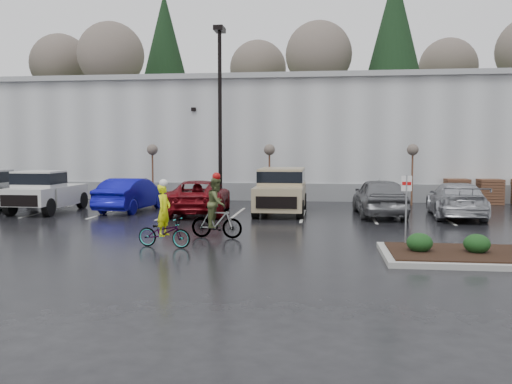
# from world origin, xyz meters

# --- Properties ---
(ground) EXTENTS (120.00, 120.00, 0.00)m
(ground) POSITION_xyz_m (0.00, 0.00, 0.00)
(ground) COLOR black
(ground) RESTS_ON ground
(warehouse) EXTENTS (60.50, 15.50, 7.20)m
(warehouse) POSITION_xyz_m (0.00, 21.99, 3.65)
(warehouse) COLOR #A4A6A8
(warehouse) RESTS_ON ground
(wooded_ridge) EXTENTS (80.00, 25.00, 6.00)m
(wooded_ridge) POSITION_xyz_m (0.00, 45.00, 3.00)
(wooded_ridge) COLOR #263917
(wooded_ridge) RESTS_ON ground
(lamppost) EXTENTS (0.50, 1.00, 9.22)m
(lamppost) POSITION_xyz_m (-4.00, 12.00, 5.69)
(lamppost) COLOR black
(lamppost) RESTS_ON ground
(sapling_west) EXTENTS (0.60, 0.60, 3.20)m
(sapling_west) POSITION_xyz_m (-8.00, 13.00, 2.73)
(sapling_west) COLOR #43261B
(sapling_west) RESTS_ON ground
(sapling_mid) EXTENTS (0.60, 0.60, 3.20)m
(sapling_mid) POSITION_xyz_m (-1.50, 13.00, 2.73)
(sapling_mid) COLOR #43261B
(sapling_mid) RESTS_ON ground
(sapling_east) EXTENTS (0.60, 0.60, 3.20)m
(sapling_east) POSITION_xyz_m (6.00, 13.00, 2.73)
(sapling_east) COLOR #43261B
(sapling_east) RESTS_ON ground
(pallet_stack_a) EXTENTS (1.20, 1.20, 1.35)m
(pallet_stack_a) POSITION_xyz_m (8.50, 14.00, 0.68)
(pallet_stack_a) COLOR #43261B
(pallet_stack_a) RESTS_ON ground
(pallet_stack_b) EXTENTS (1.20, 1.20, 1.35)m
(pallet_stack_b) POSITION_xyz_m (10.20, 14.00, 0.68)
(pallet_stack_b) COLOR #43261B
(pallet_stack_b) RESTS_ON ground
(shrub_a) EXTENTS (0.70, 0.70, 0.52)m
(shrub_a) POSITION_xyz_m (4.00, -1.00, 0.41)
(shrub_a) COLOR #133716
(shrub_a) RESTS_ON curb_island
(shrub_b) EXTENTS (0.70, 0.70, 0.52)m
(shrub_b) POSITION_xyz_m (5.50, -1.00, 0.41)
(shrub_b) COLOR #133716
(shrub_b) RESTS_ON curb_island
(fire_lane_sign) EXTENTS (0.30, 0.05, 2.20)m
(fire_lane_sign) POSITION_xyz_m (3.80, 0.20, 1.41)
(fire_lane_sign) COLOR gray
(fire_lane_sign) RESTS_ON ground
(pickup_white) EXTENTS (2.10, 5.20, 1.96)m
(pickup_white) POSITION_xyz_m (-11.43, 8.01, 0.98)
(pickup_white) COLOR beige
(pickup_white) RESTS_ON ground
(car_blue) EXTENTS (2.20, 4.92, 1.57)m
(car_blue) POSITION_xyz_m (-7.66, 8.71, 0.78)
(car_blue) COLOR #0D0E98
(car_blue) RESTS_ON ground
(car_red) EXTENTS (3.04, 5.70, 1.52)m
(car_red) POSITION_xyz_m (-4.25, 8.09, 0.76)
(car_red) COLOR maroon
(car_red) RESTS_ON ground
(suv_tan) EXTENTS (2.20, 5.10, 2.06)m
(suv_tan) POSITION_xyz_m (-0.53, 8.57, 1.03)
(suv_tan) COLOR tan
(suv_tan) RESTS_ON ground
(car_grey) EXTENTS (2.24, 5.06, 1.69)m
(car_grey) POSITION_xyz_m (3.86, 8.22, 0.85)
(car_grey) COLOR slate
(car_grey) RESTS_ON ground
(car_far_silver) EXTENTS (2.53, 5.36, 1.51)m
(car_far_silver) POSITION_xyz_m (7.09, 8.10, 0.75)
(car_far_silver) COLOR #A9ACB1
(car_far_silver) RESTS_ON ground
(cyclist_hivis) EXTENTS (1.77, 0.87, 2.06)m
(cyclist_hivis) POSITION_xyz_m (-3.37, -0.35, 0.65)
(cyclist_hivis) COLOR #3F3F44
(cyclist_hivis) RESTS_ON ground
(cyclist_olive) EXTENTS (1.73, 0.85, 2.19)m
(cyclist_olive) POSITION_xyz_m (-2.12, 1.50, 0.81)
(cyclist_olive) COLOR #3F3F44
(cyclist_olive) RESTS_ON ground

